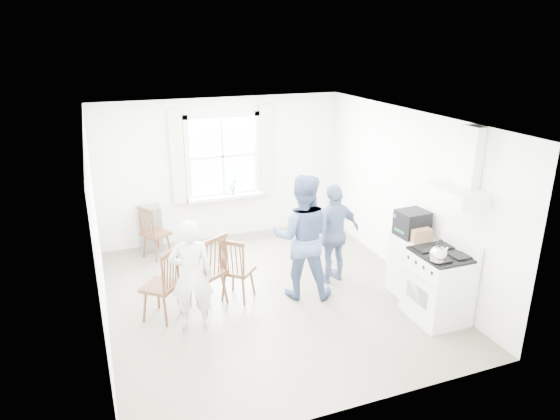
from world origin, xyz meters
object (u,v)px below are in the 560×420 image
at_px(windsor_chair_a, 212,264).
at_px(person_right, 334,234).
at_px(person_mid, 302,237).
at_px(low_cabinet, 411,265).
at_px(windsor_chair_b, 234,263).
at_px(stereo_stack, 412,223).
at_px(person_left, 191,275).
at_px(gas_stove, 438,285).
at_px(windsor_chair_c, 167,277).

distance_m(windsor_chair_a, person_right, 1.94).
xyz_separation_m(windsor_chair_a, person_mid, (1.30, -0.11, 0.25)).
bearing_deg(low_cabinet, person_mid, 160.75).
bearing_deg(low_cabinet, windsor_chair_b, 164.53).
bearing_deg(stereo_stack, person_right, 140.45).
relative_size(person_left, person_right, 0.97).
bearing_deg(windsor_chair_b, low_cabinet, -15.47).
distance_m(gas_stove, windsor_chair_a, 3.06).
relative_size(gas_stove, person_left, 0.75).
distance_m(gas_stove, person_left, 3.25).
relative_size(low_cabinet, windsor_chair_b, 0.93).
height_order(gas_stove, windsor_chair_a, gas_stove).
bearing_deg(windsor_chair_a, windsor_chair_c, -171.55).
distance_m(stereo_stack, person_left, 3.18).
height_order(windsor_chair_b, windsor_chair_c, windsor_chair_c).
distance_m(low_cabinet, person_left, 3.19).
xyz_separation_m(low_cabinet, windsor_chair_a, (-2.82, 0.64, 0.21)).
bearing_deg(windsor_chair_a, windsor_chair_b, 8.62).
bearing_deg(low_cabinet, windsor_chair_c, 171.02).
bearing_deg(person_left, low_cabinet, -172.39).
distance_m(windsor_chair_c, person_left, 0.43).
distance_m(windsor_chair_a, person_left, 0.54).
xyz_separation_m(gas_stove, windsor_chair_a, (-2.75, 1.34, 0.18)).
distance_m(gas_stove, person_right, 1.71).
height_order(windsor_chair_a, windsor_chair_c, windsor_chair_a).
bearing_deg(stereo_stack, gas_stove, -94.26).
bearing_deg(windsor_chair_b, person_right, 3.27).
distance_m(low_cabinet, windsor_chair_b, 2.58).
bearing_deg(person_right, person_mid, 11.12).
xyz_separation_m(windsor_chair_b, person_left, (-0.69, -0.45, 0.16)).
xyz_separation_m(low_cabinet, person_mid, (-1.51, 0.53, 0.47)).
bearing_deg(windsor_chair_b, person_left, -146.44).
relative_size(windsor_chair_c, person_mid, 0.56).
bearing_deg(person_mid, person_right, -135.04).
bearing_deg(person_left, person_mid, -158.05).
relative_size(stereo_stack, windsor_chair_b, 0.45).
height_order(low_cabinet, windsor_chair_c, windsor_chair_c).
distance_m(windsor_chair_b, person_mid, 1.04).
relative_size(windsor_chair_b, person_left, 0.65).
relative_size(windsor_chair_b, person_right, 0.63).
bearing_deg(person_right, gas_stove, 108.30).
relative_size(low_cabinet, person_left, 0.60).
height_order(stereo_stack, person_mid, person_mid).
relative_size(stereo_stack, person_mid, 0.24).
distance_m(gas_stove, low_cabinet, 0.70).
height_order(person_left, person_right, person_right).
xyz_separation_m(stereo_stack, windsor_chair_c, (-3.43, 0.48, -0.46)).
bearing_deg(low_cabinet, windsor_chair_a, 167.24).
bearing_deg(person_right, windsor_chair_c, -5.22).
bearing_deg(person_mid, windsor_chair_a, 18.60).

